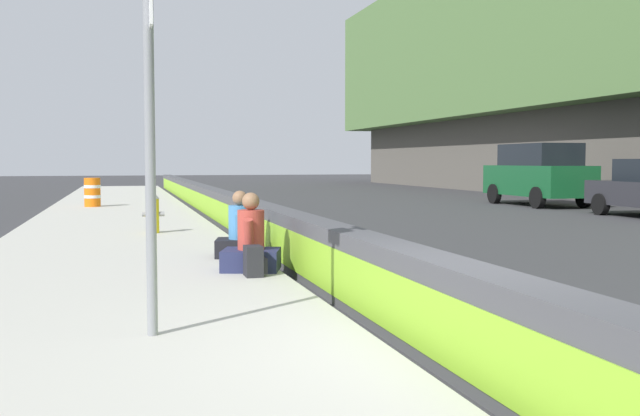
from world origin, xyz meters
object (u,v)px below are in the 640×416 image
(seated_person_foreground, at_px, (251,246))
(route_sign_post, at_px, (150,94))
(fire_hydrant, at_px, (153,212))
(parked_car_fourth, at_px, (538,174))
(construction_barrel, at_px, (92,192))
(backpack, at_px, (254,261))
(seated_person_middle, at_px, (240,236))

(seated_person_foreground, bearing_deg, route_sign_post, 157.07)
(fire_hydrant, bearing_deg, parked_car_fourth, -60.30)
(construction_barrel, bearing_deg, backpack, -170.56)
(parked_car_fourth, bearing_deg, fire_hydrant, 119.70)
(seated_person_foreground, distance_m, construction_barrel, 15.40)
(construction_barrel, height_order, parked_car_fourth, parked_car_fourth)
(route_sign_post, relative_size, fire_hydrant, 4.09)
(seated_person_foreground, bearing_deg, fire_hydrant, 10.85)
(route_sign_post, distance_m, construction_barrel, 18.72)
(route_sign_post, bearing_deg, backpack, -25.73)
(route_sign_post, distance_m, parked_car_fourth, 22.56)
(seated_person_middle, bearing_deg, construction_barrel, 11.29)
(seated_person_middle, height_order, parked_car_fourth, parked_car_fourth)
(fire_hydrant, xyz_separation_m, parked_car_fourth, (8.10, -14.19, 0.60))
(backpack, bearing_deg, parked_car_fourth, -42.67)
(seated_person_middle, bearing_deg, seated_person_foreground, 176.93)
(seated_person_foreground, height_order, parked_car_fourth, parked_car_fourth)
(seated_person_foreground, bearing_deg, parked_car_fourth, -43.64)
(seated_person_foreground, xyz_separation_m, parked_car_fourth, (13.75, -13.11, 0.71))
(seated_person_middle, distance_m, parked_car_fourth, 17.93)
(seated_person_foreground, bearing_deg, backpack, 174.52)
(parked_car_fourth, bearing_deg, construction_barrel, 84.86)
(seated_person_middle, bearing_deg, parked_car_fourth, -46.66)
(backpack, distance_m, parked_car_fourth, 19.44)
(seated_person_foreground, distance_m, backpack, 0.55)
(route_sign_post, relative_size, backpack, 9.00)
(fire_hydrant, bearing_deg, route_sign_post, 177.64)
(construction_barrel, bearing_deg, fire_hydrant, -170.59)
(route_sign_post, distance_m, backpack, 3.75)
(fire_hydrant, relative_size, seated_person_foreground, 0.82)
(route_sign_post, height_order, construction_barrel, route_sign_post)
(seated_person_middle, height_order, backpack, seated_person_middle)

